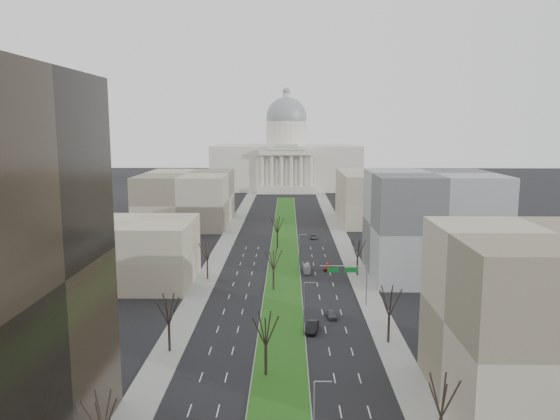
# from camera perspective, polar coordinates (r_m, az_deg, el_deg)

# --- Properties ---
(ground) EXTENTS (600.00, 600.00, 0.00)m
(ground) POSITION_cam_1_polar(r_m,az_deg,el_deg) (155.46, 0.46, -4.04)
(ground) COLOR black
(ground) RESTS_ON ground
(median) EXTENTS (8.00, 222.03, 0.20)m
(median) POSITION_cam_1_polar(r_m,az_deg,el_deg) (154.45, 0.45, -4.09)
(median) COLOR #999993
(median) RESTS_ON ground
(sidewalk_left) EXTENTS (5.00, 330.00, 0.15)m
(sidewalk_left) POSITION_cam_1_polar(r_m,az_deg,el_deg) (132.48, -7.26, -6.35)
(sidewalk_left) COLOR gray
(sidewalk_left) RESTS_ON ground
(sidewalk_right) EXTENTS (5.00, 330.00, 0.15)m
(sidewalk_right) POSITION_cam_1_polar(r_m,az_deg,el_deg) (132.21, 8.03, -6.40)
(sidewalk_right) COLOR gray
(sidewalk_right) RESTS_ON ground
(capitol) EXTENTS (80.00, 46.00, 55.00)m
(capitol) POSITION_cam_1_polar(r_m,az_deg,el_deg) (301.71, 0.66, 5.33)
(capitol) COLOR beige
(capitol) RESTS_ON ground
(building_beige_left) EXTENTS (26.00, 22.00, 14.00)m
(building_beige_left) POSITION_cam_1_polar(r_m,az_deg,el_deg) (124.52, -15.07, -4.29)
(building_beige_left) COLOR tan
(building_beige_left) RESTS_ON ground
(building_tan_right) EXTENTS (26.00, 24.00, 22.00)m
(building_tan_right) POSITION_cam_1_polar(r_m,az_deg,el_deg) (74.94, 26.52, -10.46)
(building_tan_right) COLOR gray
(building_tan_right) RESTS_ON ground
(building_grey_right) EXTENTS (28.00, 26.00, 24.00)m
(building_grey_right) POSITION_cam_1_polar(r_m,az_deg,el_deg) (129.86, 15.55, -1.52)
(building_grey_right) COLOR #595C5E
(building_grey_right) RESTS_ON ground
(building_far_left) EXTENTS (30.00, 40.00, 18.00)m
(building_far_left) POSITION_cam_1_polar(r_m,az_deg,el_deg) (196.60, -9.71, 1.21)
(building_far_left) COLOR gray
(building_far_left) RESTS_ON ground
(building_far_right) EXTENTS (30.00, 40.00, 18.00)m
(building_far_right) POSITION_cam_1_polar(r_m,az_deg,el_deg) (201.11, 10.58, 1.35)
(building_far_right) COLOR tan
(building_far_right) RESTS_ON ground
(tree_left_near) EXTENTS (5.10, 5.10, 9.18)m
(tree_left_near) POSITION_cam_1_polar(r_m,az_deg,el_deg) (59.75, -18.11, -19.53)
(tree_left_near) COLOR black
(tree_left_near) RESTS_ON ground
(tree_left_mid) EXTENTS (5.40, 5.40, 9.72)m
(tree_left_mid) POSITION_cam_1_polar(r_m,az_deg,el_deg) (86.16, -11.59, -10.03)
(tree_left_mid) COLOR black
(tree_left_mid) RESTS_ON ground
(tree_left_far) EXTENTS (5.28, 5.28, 9.50)m
(tree_left_far) POSITION_cam_1_polar(r_m,az_deg,el_deg) (124.09, -7.64, -4.18)
(tree_left_far) COLOR black
(tree_left_far) RESTS_ON ground
(tree_right_near) EXTENTS (5.16, 5.16, 9.29)m
(tree_right_near) POSITION_cam_1_polar(r_m,az_deg,el_deg) (62.50, 16.58, -18.05)
(tree_right_near) COLOR black
(tree_right_near) RESTS_ON ground
(tree_right_mid) EXTENTS (5.52, 5.52, 9.94)m
(tree_right_mid) POSITION_cam_1_polar(r_m,az_deg,el_deg) (89.41, 11.37, -9.21)
(tree_right_mid) COLOR black
(tree_right_mid) RESTS_ON ground
(tree_right_far) EXTENTS (5.04, 5.04, 9.07)m
(tree_right_far) POSITION_cam_1_polar(r_m,az_deg,el_deg) (127.73, 8.12, -3.96)
(tree_right_far) COLOR black
(tree_right_far) RESTS_ON ground
(tree_median_a) EXTENTS (5.40, 5.40, 9.72)m
(tree_median_a) POSITION_cam_1_polar(r_m,az_deg,el_deg) (76.74, -1.51, -12.23)
(tree_median_a) COLOR black
(tree_median_a) RESTS_ON ground
(tree_median_b) EXTENTS (5.40, 5.40, 9.72)m
(tree_median_b) POSITION_cam_1_polar(r_m,az_deg,el_deg) (114.96, -0.69, -5.06)
(tree_median_b) COLOR black
(tree_median_b) RESTS_ON ground
(tree_median_c) EXTENTS (5.40, 5.40, 9.72)m
(tree_median_c) POSITION_cam_1_polar(r_m,az_deg,el_deg) (154.08, -0.29, -1.50)
(tree_median_c) COLOR black
(tree_median_c) RESTS_ON ground
(streetlamp_median_b) EXTENTS (1.90, 0.20, 9.16)m
(streetlamp_median_b) POSITION_cam_1_polar(r_m,az_deg,el_deg) (91.57, 2.55, -10.15)
(streetlamp_median_b) COLOR gray
(streetlamp_median_b) RESTS_ON ground
(streetlamp_median_c) EXTENTS (1.90, 0.20, 9.16)m
(streetlamp_median_c) POSITION_cam_1_polar(r_m,az_deg,el_deg) (130.04, 2.04, -4.42)
(streetlamp_median_c) COLOR gray
(streetlamp_median_c) RESTS_ON ground
(mast_arm_signs) EXTENTS (9.12, 0.24, 8.09)m
(mast_arm_signs) POSITION_cam_1_polar(r_m,az_deg,el_deg) (106.23, 7.61, -6.80)
(mast_arm_signs) COLOR gray
(mast_arm_signs) RESTS_ON ground
(car_grey_near) EXTENTS (2.03, 4.14, 1.36)m
(car_grey_near) POSITION_cam_1_polar(r_m,az_deg,el_deg) (101.22, 5.37, -10.78)
(car_grey_near) COLOR #4D5055
(car_grey_near) RESTS_ON ground
(car_black) EXTENTS (2.64, 5.39, 1.70)m
(car_black) POSITION_cam_1_polar(r_m,az_deg,el_deg) (94.62, 3.40, -12.07)
(car_black) COLOR black
(car_black) RESTS_ON ground
(car_red) EXTENTS (2.64, 4.89, 1.35)m
(car_red) POSITION_cam_1_polar(r_m,az_deg,el_deg) (133.27, 5.02, -5.96)
(car_red) COLOR maroon
(car_red) RESTS_ON ground
(car_grey_far) EXTENTS (2.12, 4.54, 1.26)m
(car_grey_far) POSITION_cam_1_polar(r_m,az_deg,el_deg) (168.94, 3.54, -2.80)
(car_grey_far) COLOR #484A4F
(car_grey_far) RESTS_ON ground
(box_van) EXTENTS (1.84, 6.98, 1.93)m
(box_van) POSITION_cam_1_polar(r_m,az_deg,el_deg) (131.02, 2.80, -6.06)
(box_van) COLOR #BDBDBD
(box_van) RESTS_ON ground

